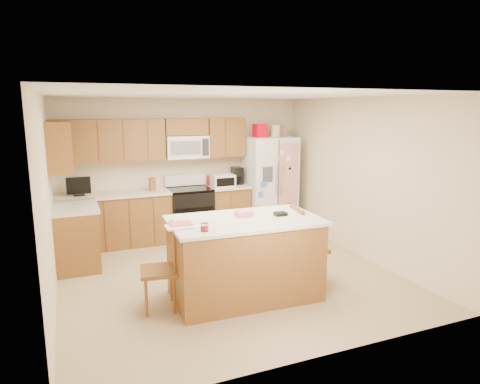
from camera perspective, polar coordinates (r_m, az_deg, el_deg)
name	(u,v)px	position (r m, az deg, el deg)	size (l,w,h in m)	color
ground	(227,275)	(6.21, -1.68, -10.95)	(4.50, 4.50, 0.00)	tan
room_shell	(227,175)	(5.82, -1.76, 2.31)	(4.60, 4.60, 2.52)	beige
cabinetry	(135,194)	(7.39, -13.86, -0.25)	(3.36, 1.56, 2.15)	brown
stove	(190,212)	(7.82, -6.74, -2.69)	(0.76, 0.65, 1.13)	black
refrigerator	(269,183)	(8.22, 3.91, 1.23)	(0.90, 0.79, 2.04)	white
island	(245,258)	(5.37, 0.60, -8.76)	(1.93, 1.13, 1.10)	brown
windsor_chair_left	(161,270)	(5.15, -10.49, -10.16)	(0.48, 0.50, 1.02)	brown
windsor_chair_back	(227,246)	(6.03, -1.80, -7.16)	(0.45, 0.44, 0.93)	brown
windsor_chair_right	(307,247)	(5.85, 8.93, -7.30)	(0.50, 0.51, 1.05)	brown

